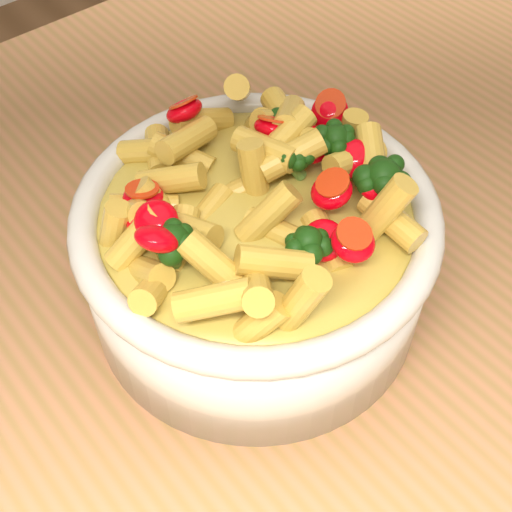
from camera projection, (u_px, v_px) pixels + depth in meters
table at (343, 308)px, 0.62m from camera, size 1.20×0.80×0.90m
serving_bowl at (256, 255)px, 0.46m from camera, size 0.23×0.23×0.10m
pasta_salad at (256, 188)px, 0.42m from camera, size 0.18×0.18×0.04m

